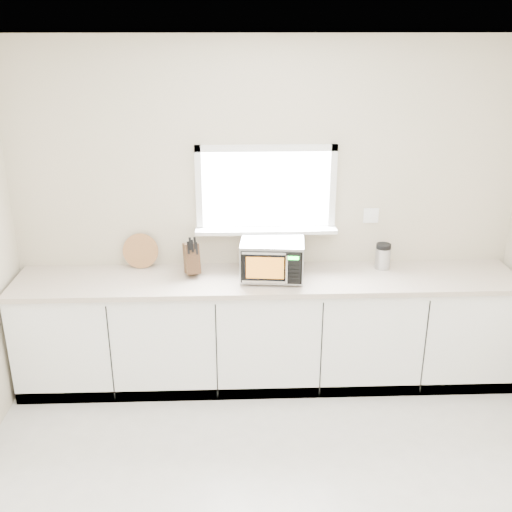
{
  "coord_description": "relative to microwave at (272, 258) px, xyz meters",
  "views": [
    {
      "loc": [
        -0.25,
        -2.58,
        2.76
      ],
      "look_at": [
        -0.09,
        1.55,
        1.15
      ],
      "focal_mm": 42.0,
      "sensor_mm": 36.0,
      "label": 1
    }
  ],
  "objects": [
    {
      "name": "microwave",
      "position": [
        0.0,
        0.0,
        0.0
      ],
      "size": [
        0.51,
        0.43,
        0.31
      ],
      "rotation": [
        0.0,
        0.0,
        -0.1
      ],
      "color": "black",
      "rests_on": "countertop"
    },
    {
      "name": "cutting_board",
      "position": [
        -1.04,
        0.26,
        -0.02
      ],
      "size": [
        0.28,
        0.07,
        0.28
      ],
      "primitive_type": "cylinder",
      "rotation": [
        1.4,
        0.0,
        0.0
      ],
      "color": "#A77440",
      "rests_on": "countertop"
    },
    {
      "name": "countertop",
      "position": [
        -0.04,
        0.01,
        -0.18
      ],
      "size": [
        3.92,
        0.64,
        0.04
      ],
      "primitive_type": "cube",
      "color": "beige",
      "rests_on": "cabinets"
    },
    {
      "name": "back_wall",
      "position": [
        -0.04,
        0.31,
        0.28
      ],
      "size": [
        4.0,
        0.17,
        2.7
      ],
      "color": "#BDB596",
      "rests_on": "ground"
    },
    {
      "name": "coffee_grinder",
      "position": [
        0.9,
        0.16,
        -0.06
      ],
      "size": [
        0.13,
        0.13,
        0.21
      ],
      "rotation": [
        0.0,
        0.0,
        0.07
      ],
      "color": "#AAACB1",
      "rests_on": "countertop"
    },
    {
      "name": "knife_block",
      "position": [
        -0.62,
        0.09,
        -0.02
      ],
      "size": [
        0.16,
        0.24,
        0.33
      ],
      "rotation": [
        0.0,
        0.0,
        0.24
      ],
      "color": "#4B311B",
      "rests_on": "countertop"
    },
    {
      "name": "cabinets",
      "position": [
        -0.04,
        0.02,
        -0.64
      ],
      "size": [
        3.92,
        0.6,
        0.88
      ],
      "primitive_type": "cube",
      "color": "white",
      "rests_on": "ground"
    }
  ]
}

